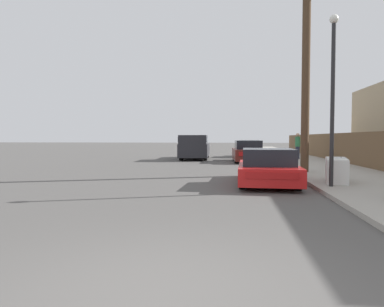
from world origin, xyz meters
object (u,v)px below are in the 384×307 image
object	(u,v)px
car_parked_far	(249,149)
pedestrian	(298,146)
car_parked_mid	(248,152)
utility_pole	(306,71)
discarded_fridge	(336,170)
parked_sports_car_red	(267,168)
street_lamp	(333,88)
pickup_truck	(195,147)

from	to	relation	value
car_parked_far	pedestrian	bearing A→B (deg)	-51.30
pedestrian	car_parked_mid	bearing A→B (deg)	-154.71
car_parked_mid	utility_pole	world-z (taller)	utility_pole
discarded_fridge	pedestrian	world-z (taller)	pedestrian
parked_sports_car_red	street_lamp	bearing A→B (deg)	-31.74
discarded_fridge	car_parked_far	size ratio (longest dim) A/B	0.44
car_parked_far	street_lamp	bearing A→B (deg)	-81.42
car_parked_mid	car_parked_far	bearing A→B (deg)	83.64
discarded_fridge	pickup_truck	size ratio (longest dim) A/B	0.33
parked_sports_car_red	utility_pole	distance (m)	5.34
utility_pole	car_parked_far	bearing A→B (deg)	96.77
pickup_truck	street_lamp	size ratio (longest dim) A/B	1.12
pickup_truck	pedestrian	xyz separation A→B (m)	(7.20, -0.57, 0.15)
utility_pole	street_lamp	xyz separation A→B (m)	(-0.14, -4.42, -1.34)
car_parked_mid	utility_pole	distance (m)	8.72
car_parked_far	parked_sports_car_red	bearing A→B (deg)	-86.98
car_parked_mid	car_parked_far	xyz separation A→B (m)	(0.42, 6.03, -0.00)
discarded_fridge	pickup_truck	distance (m)	14.47
discarded_fridge	parked_sports_car_red	xyz separation A→B (m)	(-2.22, 0.02, 0.05)
pickup_truck	pedestrian	world-z (taller)	pedestrian
parked_sports_car_red	pickup_truck	xyz separation A→B (m)	(-3.89, 13.08, 0.33)
parked_sports_car_red	pedestrian	distance (m)	12.95
discarded_fridge	parked_sports_car_red	distance (m)	2.22
discarded_fridge	pickup_truck	bearing A→B (deg)	128.13
car_parked_far	pickup_truck	world-z (taller)	pickup_truck
discarded_fridge	street_lamp	xyz separation A→B (m)	(-0.48, -1.15, 2.51)
street_lamp	pedestrian	distance (m)	13.92
parked_sports_car_red	street_lamp	size ratio (longest dim) A/B	0.87
street_lamp	pedestrian	xyz separation A→B (m)	(1.57, 13.69, -1.98)
discarded_fridge	parked_sports_car_red	size ratio (longest dim) A/B	0.43
discarded_fridge	pedestrian	bearing A→B (deg)	98.18
car_parked_far	street_lamp	size ratio (longest dim) A/B	0.85
parked_sports_car_red	car_parked_mid	distance (m)	10.87
car_parked_far	pickup_truck	size ratio (longest dim) A/B	0.76
utility_pole	pickup_truck	bearing A→B (deg)	120.37
parked_sports_car_red	car_parked_far	world-z (taller)	car_parked_far
parked_sports_car_red	car_parked_mid	size ratio (longest dim) A/B	0.94
street_lamp	car_parked_mid	bearing A→B (deg)	99.00
discarded_fridge	pedestrian	distance (m)	12.59
street_lamp	car_parked_far	bearing A→B (deg)	94.69
car_parked_mid	street_lamp	xyz separation A→B (m)	(1.91, -12.05, 2.37)
discarded_fridge	car_parked_far	xyz separation A→B (m)	(-1.97, 16.93, 0.14)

